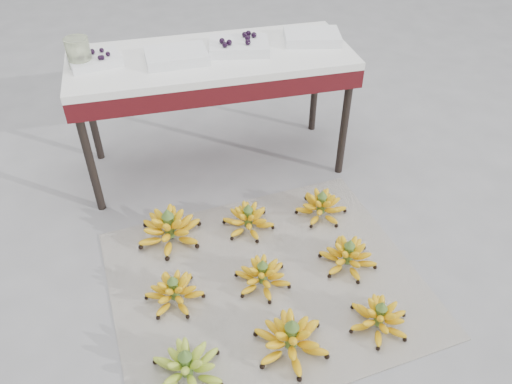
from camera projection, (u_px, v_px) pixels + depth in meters
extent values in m
plane|color=slate|center=(261.00, 299.00, 2.02)|extent=(60.00, 60.00, 0.00)
cube|color=silver|center=(266.00, 282.00, 2.09)|extent=(1.35, 1.17, 0.01)
ellipsoid|color=#97C033|center=(187.00, 370.00, 1.73)|extent=(0.32, 0.32, 0.08)
ellipsoid|color=#97C033|center=(186.00, 365.00, 1.71)|extent=(0.23, 0.23, 0.06)
ellipsoid|color=#97C033|center=(185.00, 359.00, 1.69)|extent=(0.15, 0.15, 0.05)
cylinder|color=#466626|center=(186.00, 365.00, 1.71)|extent=(0.04, 0.04, 0.11)
cone|color=#466626|center=(184.00, 353.00, 1.66)|extent=(0.05, 0.05, 0.04)
ellipsoid|color=yellow|center=(291.00, 342.00, 1.81)|extent=(0.29, 0.29, 0.08)
ellipsoid|color=yellow|center=(291.00, 336.00, 1.79)|extent=(0.21, 0.21, 0.06)
ellipsoid|color=yellow|center=(292.00, 330.00, 1.77)|extent=(0.13, 0.13, 0.05)
cylinder|color=#466626|center=(291.00, 336.00, 1.79)|extent=(0.05, 0.05, 0.11)
cone|color=#466626|center=(292.00, 324.00, 1.74)|extent=(0.05, 0.05, 0.04)
ellipsoid|color=yellow|center=(379.00, 320.00, 1.89)|extent=(0.26, 0.26, 0.07)
ellipsoid|color=yellow|center=(380.00, 315.00, 1.88)|extent=(0.18, 0.18, 0.05)
ellipsoid|color=yellow|center=(381.00, 310.00, 1.86)|extent=(0.12, 0.12, 0.04)
cylinder|color=#466626|center=(380.00, 315.00, 1.88)|extent=(0.04, 0.04, 0.09)
cone|color=#466626|center=(382.00, 305.00, 1.84)|extent=(0.04, 0.04, 0.03)
ellipsoid|color=yellow|center=(175.00, 294.00, 1.99)|extent=(0.31, 0.31, 0.07)
ellipsoid|color=yellow|center=(174.00, 289.00, 1.97)|extent=(0.22, 0.22, 0.05)
ellipsoid|color=yellow|center=(173.00, 284.00, 1.95)|extent=(0.14, 0.14, 0.04)
cylinder|color=#466626|center=(174.00, 289.00, 1.97)|extent=(0.04, 0.04, 0.09)
cone|color=#466626|center=(172.00, 279.00, 1.93)|extent=(0.04, 0.04, 0.03)
ellipsoid|color=yellow|center=(262.00, 278.00, 2.06)|extent=(0.26, 0.26, 0.07)
ellipsoid|color=yellow|center=(262.00, 273.00, 2.04)|extent=(0.18, 0.18, 0.05)
ellipsoid|color=yellow|center=(263.00, 268.00, 2.02)|extent=(0.12, 0.12, 0.04)
cylinder|color=#466626|center=(262.00, 273.00, 2.04)|extent=(0.04, 0.04, 0.09)
cone|color=#466626|center=(263.00, 263.00, 2.00)|extent=(0.04, 0.04, 0.03)
ellipsoid|color=yellow|center=(348.00, 258.00, 2.14)|extent=(0.30, 0.30, 0.07)
ellipsoid|color=yellow|center=(349.00, 253.00, 2.12)|extent=(0.21, 0.21, 0.05)
ellipsoid|color=yellow|center=(349.00, 248.00, 2.10)|extent=(0.14, 0.14, 0.04)
cylinder|color=#466626|center=(349.00, 253.00, 2.12)|extent=(0.04, 0.04, 0.10)
cone|color=#466626|center=(350.00, 243.00, 2.08)|extent=(0.05, 0.05, 0.04)
ellipsoid|color=yellow|center=(170.00, 232.00, 2.25)|extent=(0.32, 0.32, 0.09)
ellipsoid|color=yellow|center=(169.00, 225.00, 2.23)|extent=(0.22, 0.22, 0.07)
ellipsoid|color=yellow|center=(168.00, 220.00, 2.21)|extent=(0.15, 0.15, 0.05)
cylinder|color=#466626|center=(169.00, 225.00, 2.23)|extent=(0.05, 0.05, 0.12)
cone|color=#466626|center=(167.00, 213.00, 2.18)|extent=(0.06, 0.06, 0.04)
ellipsoid|color=yellow|center=(248.00, 222.00, 2.32)|extent=(0.27, 0.27, 0.07)
ellipsoid|color=yellow|center=(248.00, 217.00, 2.30)|extent=(0.19, 0.19, 0.05)
ellipsoid|color=yellow|center=(248.00, 212.00, 2.28)|extent=(0.12, 0.12, 0.04)
cylinder|color=#466626|center=(248.00, 217.00, 2.30)|extent=(0.04, 0.04, 0.10)
cone|color=#466626|center=(248.00, 207.00, 2.26)|extent=(0.05, 0.05, 0.04)
ellipsoid|color=yellow|center=(321.00, 209.00, 2.39)|extent=(0.31, 0.31, 0.07)
ellipsoid|color=yellow|center=(321.00, 204.00, 2.37)|extent=(0.22, 0.22, 0.05)
ellipsoid|color=yellow|center=(322.00, 199.00, 2.35)|extent=(0.14, 0.14, 0.04)
cylinder|color=#466626|center=(321.00, 204.00, 2.37)|extent=(0.04, 0.04, 0.10)
cone|color=#466626|center=(323.00, 194.00, 2.33)|extent=(0.05, 0.05, 0.04)
cylinder|color=black|center=(89.00, 158.00, 2.26)|extent=(0.04, 0.04, 0.60)
cylinder|color=black|center=(345.00, 123.00, 2.50)|extent=(0.04, 0.04, 0.60)
cylinder|color=black|center=(90.00, 110.00, 2.59)|extent=(0.04, 0.04, 0.60)
cylinder|color=black|center=(315.00, 83.00, 2.83)|extent=(0.04, 0.04, 0.60)
cube|color=#490D10|center=(212.00, 70.00, 2.38)|extent=(1.33, 0.53, 0.09)
cube|color=white|center=(211.00, 58.00, 2.34)|extent=(1.33, 0.53, 0.04)
cube|color=silver|center=(95.00, 60.00, 2.24)|extent=(0.25, 0.21, 0.04)
sphere|color=black|center=(100.00, 58.00, 2.19)|extent=(0.02, 0.02, 0.02)
sphere|color=black|center=(102.00, 50.00, 2.25)|extent=(0.02, 0.02, 0.02)
sphere|color=black|center=(102.00, 57.00, 2.19)|extent=(0.02, 0.02, 0.02)
sphere|color=black|center=(81.00, 51.00, 2.25)|extent=(0.02, 0.02, 0.02)
sphere|color=black|center=(108.00, 54.00, 2.22)|extent=(0.02, 0.02, 0.02)
sphere|color=black|center=(92.00, 52.00, 2.24)|extent=(0.02, 0.02, 0.02)
sphere|color=black|center=(80.00, 56.00, 2.20)|extent=(0.02, 0.02, 0.02)
sphere|color=black|center=(92.00, 51.00, 2.25)|extent=(0.02, 0.02, 0.02)
sphere|color=black|center=(87.00, 56.00, 2.21)|extent=(0.02, 0.02, 0.02)
cube|color=silver|center=(176.00, 56.00, 2.26)|extent=(0.28, 0.21, 0.04)
cube|color=silver|center=(239.00, 46.00, 2.35)|extent=(0.31, 0.25, 0.04)
sphere|color=black|center=(254.00, 35.00, 2.36)|extent=(0.03, 0.03, 0.03)
sphere|color=black|center=(248.00, 33.00, 2.38)|extent=(0.03, 0.03, 0.03)
sphere|color=black|center=(225.00, 45.00, 2.27)|extent=(0.03, 0.03, 0.03)
sphere|color=black|center=(248.00, 42.00, 2.29)|extent=(0.03, 0.03, 0.03)
sphere|color=black|center=(245.00, 35.00, 2.36)|extent=(0.03, 0.03, 0.03)
sphere|color=black|center=(222.00, 41.00, 2.31)|extent=(0.03, 0.03, 0.03)
sphere|color=black|center=(248.00, 38.00, 2.33)|extent=(0.03, 0.03, 0.03)
sphere|color=black|center=(229.00, 42.00, 2.29)|extent=(0.03, 0.03, 0.03)
cube|color=silver|center=(312.00, 37.00, 2.44)|extent=(0.30, 0.24, 0.04)
cylinder|color=beige|center=(79.00, 53.00, 2.19)|extent=(0.13, 0.13, 0.13)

